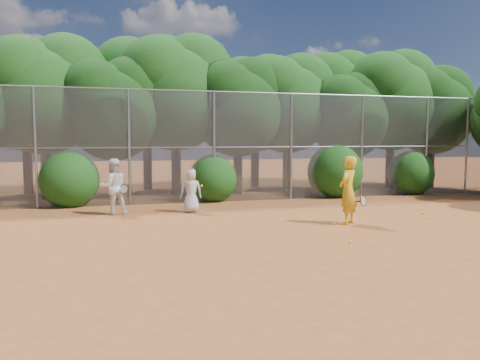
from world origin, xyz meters
name	(u,v)px	position (x,y,z in m)	size (l,w,h in m)	color
ground	(306,232)	(0.00, 0.00, 0.00)	(80.00, 80.00, 0.00)	#9A4F22
fence_back	(237,146)	(-0.12, 6.00, 2.05)	(20.05, 0.09, 4.03)	gray
tree_1	(45,89)	(-6.94, 8.54, 4.16)	(4.64, 4.03, 6.35)	black
tree_2	(114,105)	(-4.45, 7.83, 3.58)	(3.99, 3.47, 5.47)	black
tree_3	(177,88)	(-1.94, 8.84, 4.40)	(4.89, 4.26, 6.70)	black
tree_4	(239,104)	(0.55, 8.24, 3.76)	(4.19, 3.64, 5.73)	black
tree_5	(288,99)	(3.06, 9.04, 4.05)	(4.51, 3.92, 6.17)	black
tree_6	(350,112)	(5.55, 8.03, 3.47)	(3.86, 3.36, 5.29)	black
tree_7	(392,96)	(8.06, 8.64, 4.28)	(4.77, 4.14, 6.53)	black
tree_8	(433,107)	(10.05, 8.34, 3.82)	(4.25, 3.70, 5.82)	black
tree_9	(27,90)	(-7.94, 10.84, 4.34)	(4.83, 4.20, 6.62)	black
tree_10	(148,87)	(-2.93, 11.05, 4.63)	(5.15, 4.48, 7.06)	black
tree_11	(256,99)	(2.06, 10.64, 4.16)	(4.64, 4.03, 6.35)	black
tree_12	(337,95)	(6.56, 11.24, 4.51)	(5.02, 4.37, 6.88)	black
bush_0	(69,177)	(-6.00, 6.30, 1.00)	(2.00, 2.00, 2.00)	#134310
bush_1	(212,177)	(-1.00, 6.30, 0.90)	(1.80, 1.80, 1.80)	#134310
bush_2	(335,169)	(4.00, 6.30, 1.10)	(2.20, 2.20, 2.20)	#134310
bush_3	(411,171)	(7.50, 6.30, 0.95)	(1.90, 1.90, 1.90)	#134310
player_yellow	(348,190)	(1.49, 0.63, 0.92)	(0.90, 0.76, 1.84)	gold
player_teen	(191,190)	(-2.23, 3.81, 0.70)	(0.69, 0.46, 1.40)	silver
player_white	(113,187)	(-4.57, 4.02, 0.85)	(0.95, 0.83, 1.70)	white
ball_0	(430,223)	(3.62, 0.01, 0.03)	(0.07, 0.07, 0.07)	yellow
ball_1	(423,213)	(4.52, 1.49, 0.03)	(0.07, 0.07, 0.07)	yellow
ball_2	(350,241)	(0.43, -1.44, 0.03)	(0.07, 0.07, 0.07)	yellow
ball_3	(413,215)	(4.00, 1.26, 0.03)	(0.07, 0.07, 0.07)	yellow
ball_4	(334,224)	(1.09, 0.62, 0.03)	(0.07, 0.07, 0.07)	yellow
ball_5	(384,205)	(4.41, 3.44, 0.03)	(0.07, 0.07, 0.07)	yellow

